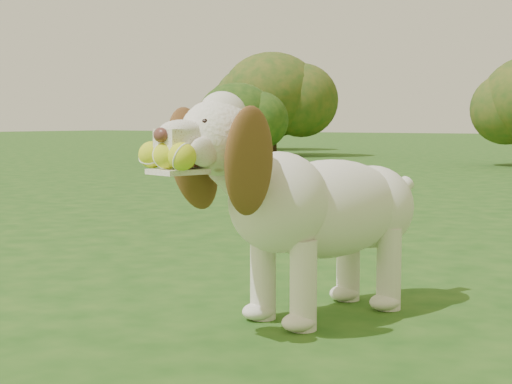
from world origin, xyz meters
The scene contains 5 objects.
ground centered at (0.00, 0.00, 0.00)m, with size 80.00×80.00×0.00m, color #1B4A15.
dog centered at (0.24, -0.64, 0.42)m, with size 0.63×1.21×0.80m.
shrub_a centered at (-5.67, 7.58, 0.78)m, with size 1.28×1.28×1.33m.
shrub_g centered at (-8.83, 12.96, 1.20)m, with size 1.96×1.96×2.03m.
shrub_e centered at (-6.71, 10.34, 1.22)m, with size 2.00×2.00×2.07m.
Camera 1 is at (1.57, -3.04, 0.70)m, focal length 55.00 mm.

